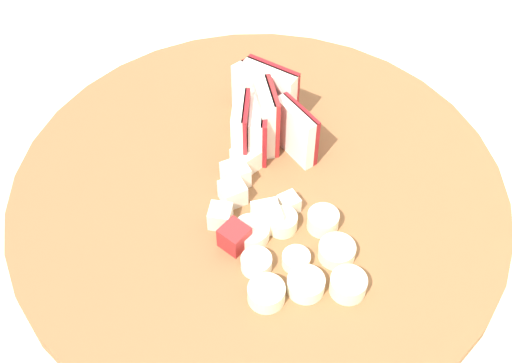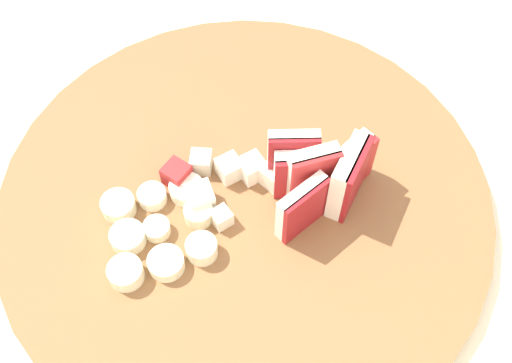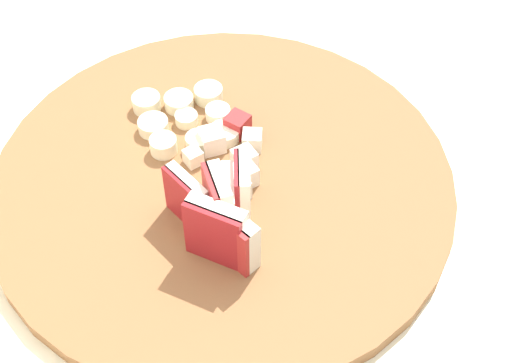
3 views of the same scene
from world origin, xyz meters
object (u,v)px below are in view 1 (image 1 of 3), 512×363
(cutting_board, at_px, (259,196))
(apple_wedge_fan, at_px, (264,114))
(apple_dice_pile, at_px, (245,198))
(banana_slice_rows, at_px, (298,257))

(cutting_board, xyz_separation_m, apple_wedge_fan, (-0.06, 0.01, 0.04))
(apple_dice_pile, distance_m, banana_slice_rows, 0.07)
(apple_wedge_fan, relative_size, apple_dice_pile, 0.87)
(apple_wedge_fan, distance_m, apple_dice_pile, 0.08)
(cutting_board, height_order, apple_wedge_fan, apple_wedge_fan)
(apple_dice_pile, bearing_deg, apple_wedge_fan, 161.20)
(apple_dice_pile, height_order, banana_slice_rows, apple_dice_pile)
(cutting_board, height_order, apple_dice_pile, apple_dice_pile)
(apple_wedge_fan, xyz_separation_m, apple_dice_pile, (0.08, -0.03, -0.02))
(cutting_board, distance_m, banana_slice_rows, 0.08)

